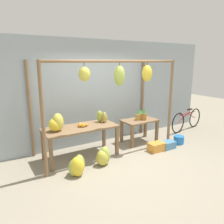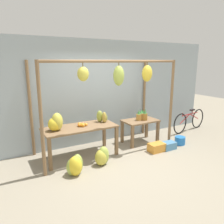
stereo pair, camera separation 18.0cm
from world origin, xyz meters
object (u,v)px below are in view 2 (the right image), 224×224
object	(u,v)px
fruit_crate_white	(157,147)
parked_bicycle	(189,120)
blue_bucket	(180,140)
fruit_crate_purple	(169,146)
papaya_pile	(102,117)
banana_pile_ground_left	(75,166)
pineapple_cluster	(142,116)
banana_pile_ground_right	(102,156)
orange_pile	(82,125)
banana_pile_on_table	(56,123)

from	to	relation	value
fruit_crate_white	parked_bicycle	bearing A→B (deg)	20.82
blue_bucket	fruit_crate_purple	bearing A→B (deg)	-169.25
parked_bicycle	papaya_pile	distance (m)	3.26
parked_bicycle	fruit_crate_purple	distance (m)	1.90
parked_bicycle	banana_pile_ground_left	bearing A→B (deg)	-168.53
blue_bucket	parked_bicycle	size ratio (longest dim) A/B	0.17
pineapple_cluster	banana_pile_ground_right	bearing A→B (deg)	-156.39
pineapple_cluster	fruit_crate_purple	distance (m)	1.07
fruit_crate_white	parked_bicycle	size ratio (longest dim) A/B	0.25
banana_pile_ground_left	fruit_crate_white	bearing A→B (deg)	2.13
orange_pile	blue_bucket	xyz separation A→B (m)	(2.63, -0.58, -0.69)
parked_bicycle	pineapple_cluster	bearing A→B (deg)	-178.25
banana_pile_on_table	parked_bicycle	distance (m)	4.44
banana_pile_ground_right	parked_bicycle	size ratio (longest dim) A/B	0.25
pineapple_cluster	blue_bucket	world-z (taller)	pineapple_cluster
fruit_crate_white	pineapple_cluster	bearing A→B (deg)	85.61
banana_pile_on_table	banana_pile_ground_left	world-z (taller)	banana_pile_on_table
banana_pile_ground_left	banana_pile_ground_right	size ratio (longest dim) A/B	1.06
papaya_pile	fruit_crate_purple	world-z (taller)	papaya_pile
banana_pile_ground_left	papaya_pile	world-z (taller)	papaya_pile
fruit_crate_purple	parked_bicycle	bearing A→B (deg)	26.02
fruit_crate_purple	banana_pile_ground_right	bearing A→B (deg)	177.91
fruit_crate_purple	papaya_pile	bearing A→B (deg)	152.83
banana_pile_on_table	papaya_pile	distance (m)	1.19
banana_pile_ground_left	blue_bucket	xyz separation A→B (m)	(3.09, 0.14, -0.08)
banana_pile_ground_right	fruit_crate_white	world-z (taller)	banana_pile_ground_right
pineapple_cluster	parked_bicycle	size ratio (longest dim) A/B	0.19
blue_bucket	orange_pile	bearing A→B (deg)	167.55
banana_pile_ground_left	banana_pile_ground_right	bearing A→B (deg)	9.22
banana_pile_ground_left	fruit_crate_white	world-z (taller)	banana_pile_ground_left
banana_pile_ground_right	papaya_pile	xyz separation A→B (m)	(0.37, 0.71, 0.69)
banana_pile_on_table	fruit_crate_purple	distance (m)	2.92
orange_pile	fruit_crate_white	bearing A→B (deg)	-20.00
fruit_crate_white	blue_bucket	xyz separation A→B (m)	(0.88, 0.06, 0.00)
pineapple_cluster	papaya_pile	distance (m)	1.22
parked_bicycle	papaya_pile	bearing A→B (deg)	-179.28
blue_bucket	fruit_crate_purple	size ratio (longest dim) A/B	0.76
banana_pile_on_table	blue_bucket	distance (m)	3.38
banana_pile_ground_left	orange_pile	bearing A→B (deg)	57.31
fruit_crate_purple	banana_pile_on_table	bearing A→B (deg)	165.91
banana_pile_on_table	pineapple_cluster	world-z (taller)	banana_pile_on_table
papaya_pile	pineapple_cluster	bearing A→B (deg)	-0.97
papaya_pile	fruit_crate_purple	bearing A→B (deg)	-27.17
pineapple_cluster	blue_bucket	xyz separation A→B (m)	(0.83, -0.67, -0.67)
banana_pile_on_table	banana_pile_ground_right	size ratio (longest dim) A/B	1.05
fruit_crate_white	parked_bicycle	distance (m)	2.21
banana_pile_ground_right	blue_bucket	world-z (taller)	banana_pile_ground_right
banana_pile_on_table	pineapple_cluster	distance (m)	2.41
banana_pile_on_table	blue_bucket	bearing A→B (deg)	-10.25
pineapple_cluster	blue_bucket	bearing A→B (deg)	-38.85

